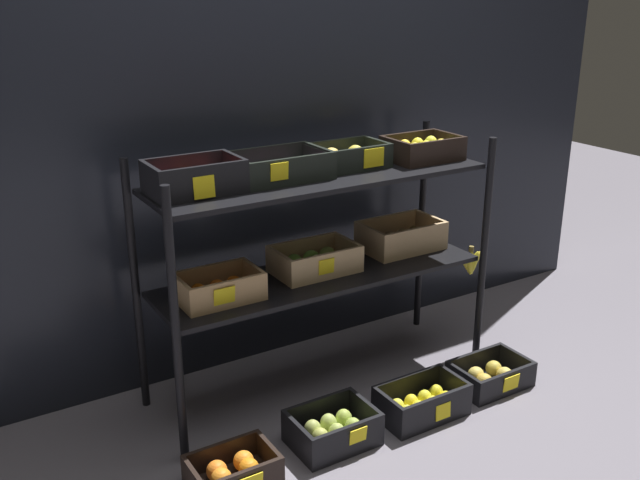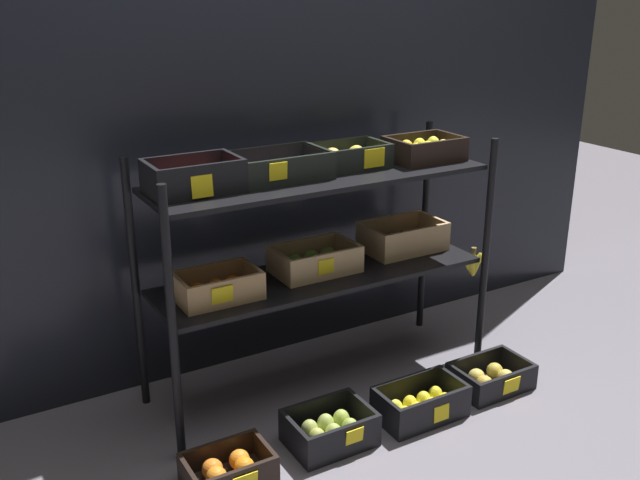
% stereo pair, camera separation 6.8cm
% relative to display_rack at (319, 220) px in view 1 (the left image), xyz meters
% --- Properties ---
extents(ground_plane, '(10.00, 10.00, 0.00)m').
position_rel_display_rack_xyz_m(ground_plane, '(-0.00, -0.01, -0.73)').
color(ground_plane, slate).
extents(storefront_wall, '(3.82, 0.12, 2.22)m').
position_rel_display_rack_xyz_m(storefront_wall, '(-0.00, 0.40, 0.38)').
color(storefront_wall, black).
rests_on(storefront_wall, ground_plane).
extents(display_rack, '(1.55, 0.46, 1.05)m').
position_rel_display_rack_xyz_m(display_rack, '(0.00, 0.00, 0.00)').
color(display_rack, black).
rests_on(display_rack, ground_plane).
extents(crate_ground_orange, '(0.30, 0.21, 0.11)m').
position_rel_display_rack_xyz_m(crate_ground_orange, '(-0.62, -0.44, -0.69)').
color(crate_ground_orange, black).
rests_on(crate_ground_orange, ground_plane).
extents(crate_ground_pear, '(0.32, 0.24, 0.13)m').
position_rel_display_rack_xyz_m(crate_ground_pear, '(-0.20, -0.42, -0.68)').
color(crate_ground_pear, black).
rests_on(crate_ground_pear, ground_plane).
extents(crate_ground_lemon, '(0.35, 0.21, 0.14)m').
position_rel_display_rack_xyz_m(crate_ground_lemon, '(0.21, -0.46, -0.68)').
color(crate_ground_lemon, black).
rests_on(crate_ground_lemon, ground_plane).
extents(crate_ground_apple_gold, '(0.33, 0.23, 0.11)m').
position_rel_display_rack_xyz_m(crate_ground_apple_gold, '(0.60, -0.43, -0.69)').
color(crate_ground_apple_gold, black).
rests_on(crate_ground_apple_gold, ground_plane).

